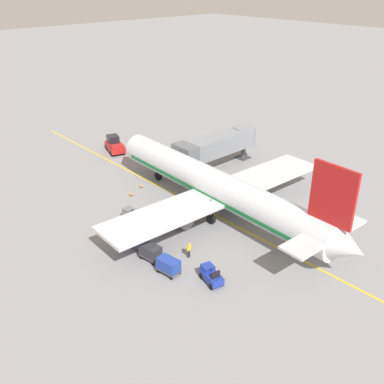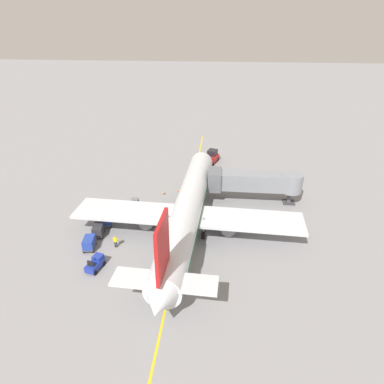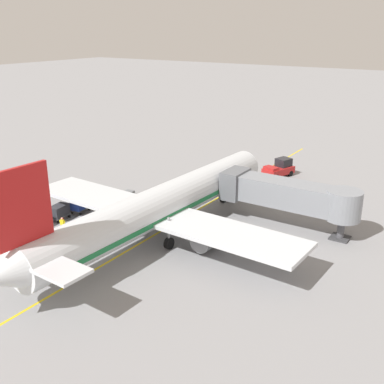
{
  "view_description": "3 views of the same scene",
  "coord_description": "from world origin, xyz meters",
  "px_view_note": "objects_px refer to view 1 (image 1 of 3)",
  "views": [
    {
      "loc": [
        -31.76,
        -32.19,
        25.13
      ],
      "look_at": [
        -0.94,
        1.64,
        2.24
      ],
      "focal_mm": 41.07,
      "sensor_mm": 36.0,
      "label": 1
    },
    {
      "loc": [
        4.96,
        -38.85,
        25.61
      ],
      "look_at": [
        0.86,
        3.75,
        3.49
      ],
      "focal_mm": 31.5,
      "sensor_mm": 36.0,
      "label": 2
    },
    {
      "loc": [
        25.84,
        -33.69,
        19.42
      ],
      "look_at": [
        1.93,
        2.96,
        3.74
      ],
      "focal_mm": 43.41,
      "sensor_mm": 36.0,
      "label": 3
    }
  ],
  "objects_px": {
    "baggage_cart_second_in_train": "(150,251)",
    "ground_crew_wing_walker": "(189,249)",
    "baggage_cart_third_in_train": "(168,265)",
    "safety_cone_nose_right": "(131,194)",
    "baggage_tug_trailing": "(132,216)",
    "safety_cone_nose_left": "(141,185)",
    "baggage_tug_lead": "(211,275)",
    "parked_airliner": "(216,187)",
    "ground_crew_loader": "(130,227)",
    "pushback_tractor": "(115,145)",
    "baggage_cart_front": "(137,239)",
    "jet_bridge": "(218,145)"
  },
  "relations": [
    {
      "from": "baggage_tug_trailing",
      "to": "baggage_cart_third_in_train",
      "type": "relative_size",
      "value": 0.87
    },
    {
      "from": "safety_cone_nose_left",
      "to": "pushback_tractor",
      "type": "bearing_deg",
      "value": 70.64
    },
    {
      "from": "baggage_cart_second_in_train",
      "to": "baggage_cart_third_in_train",
      "type": "height_order",
      "value": "same"
    },
    {
      "from": "baggage_cart_second_in_train",
      "to": "jet_bridge",
      "type": "bearing_deg",
      "value": 28.96
    },
    {
      "from": "baggage_cart_second_in_train",
      "to": "ground_crew_wing_walker",
      "type": "distance_m",
      "value": 3.75
    },
    {
      "from": "baggage_cart_third_in_train",
      "to": "ground_crew_loader",
      "type": "relative_size",
      "value": 1.76
    },
    {
      "from": "jet_bridge",
      "to": "safety_cone_nose_left",
      "type": "height_order",
      "value": "jet_bridge"
    },
    {
      "from": "baggage_tug_lead",
      "to": "baggage_tug_trailing",
      "type": "xyz_separation_m",
      "value": [
        1.07,
        13.71,
        0.0
      ]
    },
    {
      "from": "baggage_cart_third_in_train",
      "to": "safety_cone_nose_left",
      "type": "relative_size",
      "value": 5.03
    },
    {
      "from": "baggage_tug_lead",
      "to": "baggage_cart_third_in_train",
      "type": "relative_size",
      "value": 0.91
    },
    {
      "from": "baggage_cart_front",
      "to": "baggage_cart_third_in_train",
      "type": "distance_m",
      "value": 5.59
    },
    {
      "from": "jet_bridge",
      "to": "pushback_tractor",
      "type": "xyz_separation_m",
      "value": [
        -7.33,
        15.25,
        -2.36
      ]
    },
    {
      "from": "parked_airliner",
      "to": "safety_cone_nose_left",
      "type": "bearing_deg",
      "value": 103.51
    },
    {
      "from": "baggage_cart_front",
      "to": "ground_crew_loader",
      "type": "distance_m",
      "value": 2.54
    },
    {
      "from": "baggage_cart_third_in_train",
      "to": "safety_cone_nose_right",
      "type": "distance_m",
      "value": 16.89
    },
    {
      "from": "baggage_cart_third_in_train",
      "to": "ground_crew_wing_walker",
      "type": "relative_size",
      "value": 1.76
    },
    {
      "from": "baggage_cart_second_in_train",
      "to": "ground_crew_loader",
      "type": "height_order",
      "value": "ground_crew_loader"
    },
    {
      "from": "parked_airliner",
      "to": "ground_crew_loader",
      "type": "distance_m",
      "value": 10.92
    },
    {
      "from": "baggage_cart_front",
      "to": "baggage_cart_second_in_train",
      "type": "distance_m",
      "value": 2.69
    },
    {
      "from": "parked_airliner",
      "to": "safety_cone_nose_left",
      "type": "distance_m",
      "value": 11.73
    },
    {
      "from": "baggage_cart_third_in_train",
      "to": "ground_crew_wing_walker",
      "type": "height_order",
      "value": "ground_crew_wing_walker"
    },
    {
      "from": "baggage_tug_trailing",
      "to": "safety_cone_nose_right",
      "type": "xyz_separation_m",
      "value": [
        3.57,
        5.32,
        -0.42
      ]
    },
    {
      "from": "parked_airliner",
      "to": "safety_cone_nose_left",
      "type": "height_order",
      "value": "parked_airliner"
    },
    {
      "from": "pushback_tractor",
      "to": "baggage_tug_trailing",
      "type": "distance_m",
      "value": 22.22
    },
    {
      "from": "baggage_tug_lead",
      "to": "safety_cone_nose_left",
      "type": "distance_m",
      "value": 21.26
    },
    {
      "from": "ground_crew_wing_walker",
      "to": "baggage_cart_third_in_train",
      "type": "bearing_deg",
      "value": -168.27
    },
    {
      "from": "ground_crew_wing_walker",
      "to": "parked_airliner",
      "type": "bearing_deg",
      "value": 29.36
    },
    {
      "from": "jet_bridge",
      "to": "safety_cone_nose_left",
      "type": "xyz_separation_m",
      "value": [
        -11.96,
        2.07,
        -3.17
      ]
    },
    {
      "from": "ground_crew_loader",
      "to": "safety_cone_nose_right",
      "type": "bearing_deg",
      "value": 54.49
    },
    {
      "from": "parked_airliner",
      "to": "baggage_cart_second_in_train",
      "type": "xyz_separation_m",
      "value": [
        -11.57,
        -2.58,
        -2.24
      ]
    },
    {
      "from": "safety_cone_nose_left",
      "to": "baggage_tug_trailing",
      "type": "bearing_deg",
      "value": -133.05
    },
    {
      "from": "baggage_tug_lead",
      "to": "ground_crew_loader",
      "type": "height_order",
      "value": "ground_crew_loader"
    },
    {
      "from": "baggage_tug_trailing",
      "to": "safety_cone_nose_left",
      "type": "bearing_deg",
      "value": 46.95
    },
    {
      "from": "pushback_tractor",
      "to": "safety_cone_nose_left",
      "type": "bearing_deg",
      "value": -109.36
    },
    {
      "from": "baggage_cart_third_in_train",
      "to": "baggage_cart_front",
      "type": "bearing_deg",
      "value": 84.91
    },
    {
      "from": "jet_bridge",
      "to": "baggage_cart_front",
      "type": "distance_m",
      "value": 22.51
    },
    {
      "from": "baggage_tug_lead",
      "to": "baggage_cart_second_in_train",
      "type": "bearing_deg",
      "value": 106.51
    },
    {
      "from": "pushback_tractor",
      "to": "ground_crew_loader",
      "type": "bearing_deg",
      "value": -119.64
    },
    {
      "from": "baggage_cart_front",
      "to": "pushback_tractor",
      "type": "bearing_deg",
      "value": 61.33
    },
    {
      "from": "jet_bridge",
      "to": "ground_crew_wing_walker",
      "type": "distance_m",
      "value": 22.73
    },
    {
      "from": "pushback_tractor",
      "to": "ground_crew_wing_walker",
      "type": "bearing_deg",
      "value": -109.96
    },
    {
      "from": "baggage_cart_front",
      "to": "ground_crew_loader",
      "type": "bearing_deg",
      "value": 71.0
    },
    {
      "from": "ground_crew_wing_walker",
      "to": "baggage_tug_trailing",
      "type": "bearing_deg",
      "value": 90.12
    },
    {
      "from": "baggage_tug_lead",
      "to": "safety_cone_nose_right",
      "type": "bearing_deg",
      "value": 76.31
    },
    {
      "from": "baggage_cart_second_in_train",
      "to": "safety_cone_nose_right",
      "type": "relative_size",
      "value": 5.03
    },
    {
      "from": "safety_cone_nose_right",
      "to": "baggage_cart_front",
      "type": "bearing_deg",
      "value": -121.98
    },
    {
      "from": "baggage_tug_trailing",
      "to": "baggage_cart_third_in_train",
      "type": "height_order",
      "value": "baggage_tug_trailing"
    },
    {
      "from": "baggage_cart_second_in_train",
      "to": "ground_crew_wing_walker",
      "type": "xyz_separation_m",
      "value": [
        3.0,
        -2.25,
        0.0
      ]
    },
    {
      "from": "safety_cone_nose_right",
      "to": "baggage_tug_lead",
      "type": "bearing_deg",
      "value": -103.69
    },
    {
      "from": "parked_airliner",
      "to": "jet_bridge",
      "type": "relative_size",
      "value": 2.61
    }
  ]
}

